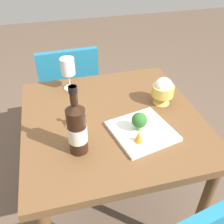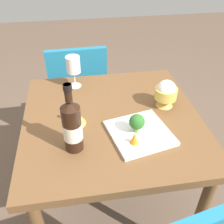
# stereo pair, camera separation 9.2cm
# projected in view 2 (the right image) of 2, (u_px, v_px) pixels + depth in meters

# --- Properties ---
(ground_plane) EXTENTS (8.00, 8.00, 0.00)m
(ground_plane) POSITION_uv_depth(u_px,v_px,m) (112.00, 207.00, 1.67)
(ground_plane) COLOR brown
(dining_table) EXTENTS (0.84, 0.84, 0.76)m
(dining_table) POSITION_uv_depth(u_px,v_px,m) (112.00, 132.00, 1.27)
(dining_table) COLOR brown
(dining_table) RESTS_ON ground_plane
(chair_near_window) EXTENTS (0.41, 0.41, 0.85)m
(chair_near_window) POSITION_uv_depth(u_px,v_px,m) (78.00, 86.00, 1.88)
(chair_near_window) COLOR teal
(chair_near_window) RESTS_ON ground_plane
(wine_bottle) EXTENTS (0.08, 0.08, 0.30)m
(wine_bottle) POSITION_uv_depth(u_px,v_px,m) (72.00, 126.00, 0.98)
(wine_bottle) COLOR black
(wine_bottle) RESTS_ON dining_table
(wine_glass) EXTENTS (0.08, 0.08, 0.18)m
(wine_glass) POSITION_uv_depth(u_px,v_px,m) (73.00, 65.00, 1.36)
(wine_glass) COLOR white
(wine_glass) RESTS_ON dining_table
(rice_bowl) EXTENTS (0.11, 0.11, 0.14)m
(rice_bowl) POSITION_uv_depth(u_px,v_px,m) (166.00, 93.00, 1.25)
(rice_bowl) COLOR gold
(rice_bowl) RESTS_ON dining_table
(rice_bowl_lid) EXTENTS (0.10, 0.10, 0.09)m
(rice_bowl_lid) POSITION_uv_depth(u_px,v_px,m) (74.00, 117.00, 1.16)
(rice_bowl_lid) COLOR gold
(rice_bowl_lid) RESTS_ON dining_table
(serving_plate) EXTENTS (0.30, 0.30, 0.02)m
(serving_plate) POSITION_uv_depth(u_px,v_px,m) (140.00, 133.00, 1.11)
(serving_plate) COLOR white
(serving_plate) RESTS_ON dining_table
(broccoli_floret) EXTENTS (0.07, 0.07, 0.09)m
(broccoli_floret) POSITION_uv_depth(u_px,v_px,m) (137.00, 122.00, 1.08)
(broccoli_floret) COLOR #729E4C
(broccoli_floret) RESTS_ON serving_plate
(carrot_garnish_left) EXTENTS (0.04, 0.04, 0.05)m
(carrot_garnish_left) POSITION_uv_depth(u_px,v_px,m) (135.00, 138.00, 1.04)
(carrot_garnish_left) COLOR orange
(carrot_garnish_left) RESTS_ON serving_plate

